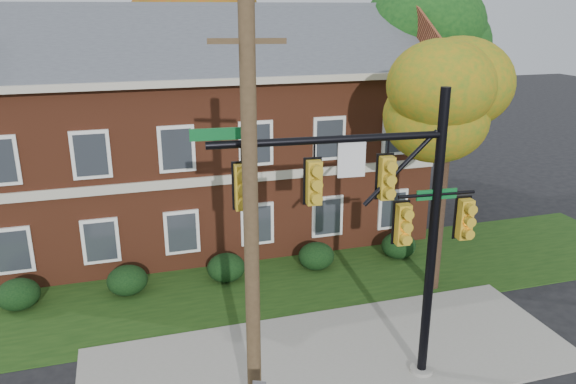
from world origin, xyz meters
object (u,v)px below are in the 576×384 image
object	(u,v)px
hedge_left	(127,280)
hedge_far_right	(399,245)
tree_near_right	(458,103)
hedge_far_left	(18,294)
tree_right_rear	(430,40)
hedge_right	(316,256)
hedge_center	(226,268)
apartment_building	(199,121)
utility_pole	(251,237)
traffic_signal	(382,212)
tree_far_rear	(200,22)

from	to	relation	value
hedge_left	hedge_far_right	world-z (taller)	same
tree_near_right	hedge_far_right	bearing A→B (deg)	94.52
hedge_far_left	tree_near_right	bearing A→B (deg)	-11.27
tree_right_rear	hedge_right	bearing A→B (deg)	-141.98
hedge_center	hedge_far_right	size ratio (longest dim) A/B	1.00
apartment_building	tree_right_rear	xyz separation A→B (m)	(11.31, 0.86, 3.13)
utility_pole	traffic_signal	bearing A→B (deg)	25.58
tree_near_right	utility_pole	distance (m)	9.52
hedge_left	tree_far_rear	bearing A→B (deg)	69.71
tree_far_rear	tree_right_rear	bearing A→B (deg)	-35.00
tree_far_rear	traffic_signal	size ratio (longest dim) A/B	1.47
hedge_far_left	hedge_far_right	size ratio (longest dim) A/B	1.00
hedge_center	hedge_far_right	bearing A→B (deg)	0.00
hedge_far_right	traffic_signal	size ratio (longest dim) A/B	0.18
hedge_center	tree_far_rear	bearing A→B (deg)	84.15
hedge_center	apartment_building	bearing A→B (deg)	90.00
apartment_building	tree_far_rear	bearing A→B (deg)	80.29
hedge_right	utility_pole	size ratio (longest dim) A/B	0.14
hedge_far_right	utility_pole	distance (m)	11.79
hedge_far_right	tree_far_rear	distance (m)	16.51
hedge_left	hedge_center	xyz separation A→B (m)	(3.50, 0.00, 0.00)
hedge_far_left	hedge_right	size ratio (longest dim) A/B	1.00
hedge_far_left	tree_far_rear	size ratio (longest dim) A/B	0.12
tree_right_rear	traffic_signal	xyz separation A→B (m)	(-8.63, -13.02, -3.26)
tree_far_rear	hedge_far_right	bearing A→B (deg)	-66.63
apartment_building	hedge_far_left	world-z (taller)	apartment_building
hedge_center	utility_pole	distance (m)	8.91
apartment_building	hedge_left	distance (m)	7.73
tree_near_right	hedge_right	bearing A→B (deg)	142.72
tree_right_rear	utility_pole	world-z (taller)	tree_right_rear
tree_right_rear	hedge_center	bearing A→B (deg)	-151.63
hedge_right	tree_far_rear	distance (m)	15.66
traffic_signal	hedge_right	bearing A→B (deg)	87.80
hedge_center	tree_near_right	world-z (taller)	tree_near_right
apartment_building	hedge_far_left	xyz separation A→B (m)	(-7.00, -5.25, -4.46)
hedge_far_left	tree_far_rear	distance (m)	17.61
apartment_building	hedge_center	xyz separation A→B (m)	(0.00, -5.25, -4.46)
hedge_center	hedge_right	xyz separation A→B (m)	(3.50, 0.00, 0.00)
hedge_center	traffic_signal	bearing A→B (deg)	-68.79
hedge_far_left	utility_pole	xyz separation A→B (m)	(6.23, -7.70, 4.41)
apartment_building	hedge_far_left	size ratio (longest dim) A/B	13.43
hedge_center	utility_pole	xyz separation A→B (m)	(-0.77, -7.70, 4.41)
hedge_center	tree_far_rear	size ratio (longest dim) A/B	0.12
hedge_right	traffic_signal	xyz separation A→B (m)	(-0.82, -6.91, 4.33)
apartment_building	utility_pole	size ratio (longest dim) A/B	1.93
hedge_center	tree_near_right	distance (m)	9.90
hedge_center	tree_near_right	size ratio (longest dim) A/B	0.16
apartment_building	utility_pole	bearing A→B (deg)	-93.40
hedge_far_right	tree_right_rear	distance (m)	10.66
hedge_right	tree_far_rear	bearing A→B (deg)	99.36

